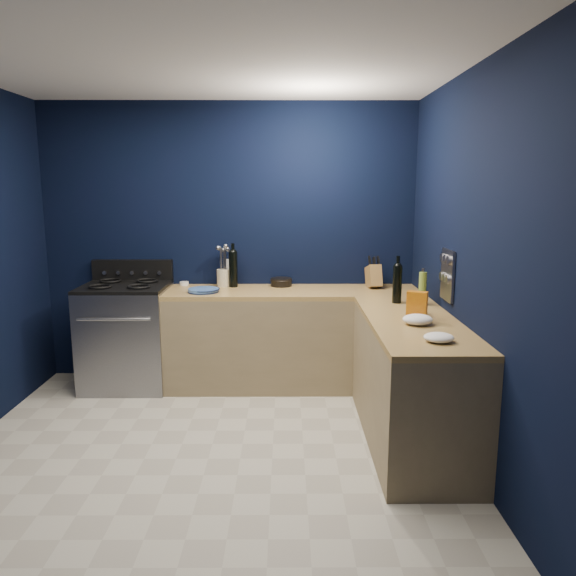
{
  "coord_description": "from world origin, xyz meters",
  "views": [
    {
      "loc": [
        0.53,
        -3.49,
        1.84
      ],
      "look_at": [
        0.55,
        1.0,
        1.0
      ],
      "focal_mm": 34.43,
      "sensor_mm": 36.0,
      "label": 1
    }
  ],
  "objects_px": {
    "gas_range": "(127,337)",
    "crouton_bag": "(417,306)",
    "utensil_crock": "(224,278)",
    "knife_block": "(374,277)",
    "plate_stack": "(203,290)"
  },
  "relations": [
    {
      "from": "plate_stack",
      "to": "utensil_crock",
      "type": "relative_size",
      "value": 1.69
    },
    {
      "from": "plate_stack",
      "to": "utensil_crock",
      "type": "height_order",
      "value": "utensil_crock"
    },
    {
      "from": "plate_stack",
      "to": "crouton_bag",
      "type": "distance_m",
      "value": 1.96
    },
    {
      "from": "knife_block",
      "to": "utensil_crock",
      "type": "bearing_deg",
      "value": 169.13
    },
    {
      "from": "gas_range",
      "to": "utensil_crock",
      "type": "bearing_deg",
      "value": 13.77
    },
    {
      "from": "utensil_crock",
      "to": "knife_block",
      "type": "distance_m",
      "value": 1.4
    },
    {
      "from": "plate_stack",
      "to": "crouton_bag",
      "type": "relative_size",
      "value": 1.32
    },
    {
      "from": "gas_range",
      "to": "knife_block",
      "type": "distance_m",
      "value": 2.35
    },
    {
      "from": "crouton_bag",
      "to": "plate_stack",
      "type": "bearing_deg",
      "value": 170.98
    },
    {
      "from": "gas_range",
      "to": "utensil_crock",
      "type": "height_order",
      "value": "utensil_crock"
    },
    {
      "from": "gas_range",
      "to": "plate_stack",
      "type": "xyz_separation_m",
      "value": [
        0.73,
        -0.09,
        0.46
      ]
    },
    {
      "from": "plate_stack",
      "to": "utensil_crock",
      "type": "distance_m",
      "value": 0.34
    },
    {
      "from": "utensil_crock",
      "to": "knife_block",
      "type": "xyz_separation_m",
      "value": [
        1.4,
        -0.08,
        0.02
      ]
    },
    {
      "from": "gas_range",
      "to": "knife_block",
      "type": "bearing_deg",
      "value": 3.46
    },
    {
      "from": "gas_range",
      "to": "crouton_bag",
      "type": "bearing_deg",
      "value": -25.29
    }
  ]
}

